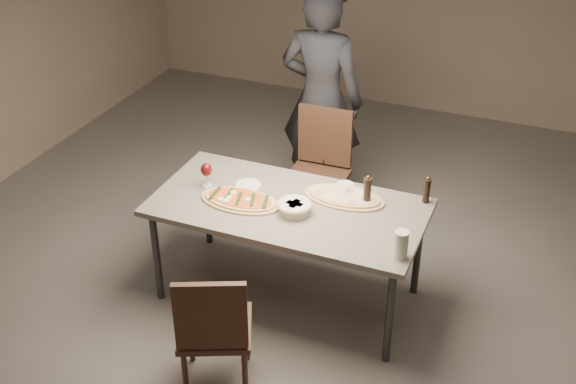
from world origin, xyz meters
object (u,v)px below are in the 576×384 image
at_px(chair_near, 213,327).
at_px(diner, 321,100).
at_px(ham_pizza, 344,197).
at_px(bread_basket, 294,207).
at_px(pepper_mill_left, 367,191).
at_px(carafe, 401,245).
at_px(zucchini_pizza, 240,200).
at_px(chair_far, 320,163).
at_px(dining_table, 288,212).

height_order(chair_near, diner, diner).
bearing_deg(ham_pizza, bread_basket, -139.02).
relative_size(pepper_mill_left, carafe, 1.21).
bearing_deg(bread_basket, zucchini_pizza, -178.42).
xyz_separation_m(ham_pizza, chair_far, (-0.44, 0.76, -0.22)).
xyz_separation_m(dining_table, chair_far, (-0.13, 0.97, -0.15)).
height_order(zucchini_pizza, chair_far, chair_far).
height_order(chair_far, diner, diner).
bearing_deg(diner, bread_basket, 104.15).
bearing_deg(zucchini_pizza, chair_near, -88.81).
xyz_separation_m(ham_pizza, pepper_mill_left, (0.16, -0.01, 0.09)).
xyz_separation_m(carafe, diner, (-1.07, 1.58, 0.10)).
bearing_deg(diner, pepper_mill_left, 124.58).
height_order(pepper_mill_left, diner, diner).
bearing_deg(carafe, bread_basket, 164.46).
height_order(pepper_mill_left, carafe, pepper_mill_left).
xyz_separation_m(bread_basket, pepper_mill_left, (0.40, 0.28, 0.05)).
relative_size(dining_table, bread_basket, 7.92).
relative_size(dining_table, pepper_mill_left, 8.28).
height_order(zucchini_pizza, ham_pizza, zucchini_pizza).
distance_m(ham_pizza, carafe, 0.72).
height_order(carafe, chair_near, carafe).
distance_m(zucchini_pizza, chair_far, 1.10).
distance_m(dining_table, chair_near, 1.02).
bearing_deg(chair_far, dining_table, 95.78).
bearing_deg(diner, chair_far, 110.83).
relative_size(ham_pizza, chair_near, 0.62).
distance_m(carafe, diner, 1.91).
height_order(zucchini_pizza, diner, diner).
bearing_deg(zucchini_pizza, pepper_mill_left, 5.74).
height_order(zucchini_pizza, carafe, carafe).
bearing_deg(chair_far, chair_near, 90.62).
height_order(pepper_mill_left, chair_near, pepper_mill_left).
bearing_deg(diner, chair_near, 95.88).
bearing_deg(chair_far, ham_pizza, 118.75).
relative_size(zucchini_pizza, ham_pizza, 1.01).
xyz_separation_m(chair_near, chair_far, (-0.08, 1.97, 0.04)).
bearing_deg(bread_basket, carafe, -15.54).
relative_size(dining_table, chair_near, 2.01).
bearing_deg(carafe, chair_near, -140.93).
distance_m(bread_basket, pepper_mill_left, 0.49).
distance_m(ham_pizza, bread_basket, 0.38).
height_order(zucchini_pizza, chair_near, chair_near).
bearing_deg(ham_pizza, chair_far, 110.97).
bearing_deg(ham_pizza, chair_near, -116.19).
height_order(dining_table, zucchini_pizza, zucchini_pizza).
distance_m(bread_basket, carafe, 0.78).
relative_size(zucchini_pizza, carafe, 3.10).
relative_size(carafe, diner, 0.10).
xyz_separation_m(ham_pizza, chair_near, (-0.37, -1.22, -0.26)).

